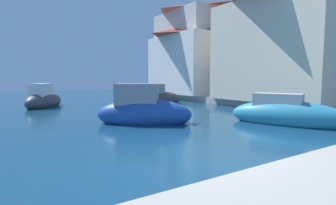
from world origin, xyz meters
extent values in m
plane|color=navy|center=(0.00, 0.00, 0.00)|extent=(80.00, 80.00, 0.00)
cube|color=#ADA89E|center=(13.00, 6.00, 0.25)|extent=(6.00, 32.00, 0.50)
ellipsoid|color=#1E479E|center=(1.54, 5.43, 0.38)|extent=(4.30, 3.69, 1.40)
cube|color=gray|center=(1.27, 5.62, 1.28)|extent=(2.06, 1.86, 0.95)
ellipsoid|color=teal|center=(6.58, 1.86, 0.36)|extent=(3.18, 5.00, 1.32)
cube|color=beige|center=(6.44, 2.21, 1.04)|extent=(1.53, 2.15, 0.57)
ellipsoid|color=#3F3F47|center=(-1.23, 15.03, 0.36)|extent=(3.49, 3.91, 1.31)
cube|color=white|center=(-1.41, 14.79, 1.18)|extent=(1.61, 1.69, 0.87)
ellipsoid|color=#3F3F47|center=(6.33, 12.17, 0.35)|extent=(3.73, 1.53, 1.29)
cube|color=gray|center=(6.03, 12.18, 1.14)|extent=(1.15, 0.84, 0.81)
cube|color=beige|center=(13.00, 6.09, 3.79)|extent=(6.85, 8.19, 6.57)
cube|color=white|center=(13.00, 15.93, 3.23)|extent=(6.97, 7.60, 5.45)
pyramid|color=brown|center=(13.00, 15.93, 6.58)|extent=(7.39, 8.06, 1.25)
cube|color=beige|center=(13.00, 16.44, 4.44)|extent=(5.29, 7.13, 7.87)
pyramid|color=#B25638|center=(13.00, 16.44, 8.85)|extent=(5.61, 7.55, 0.95)
camera|label=1|loc=(-3.85, -4.89, 2.01)|focal=28.32mm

